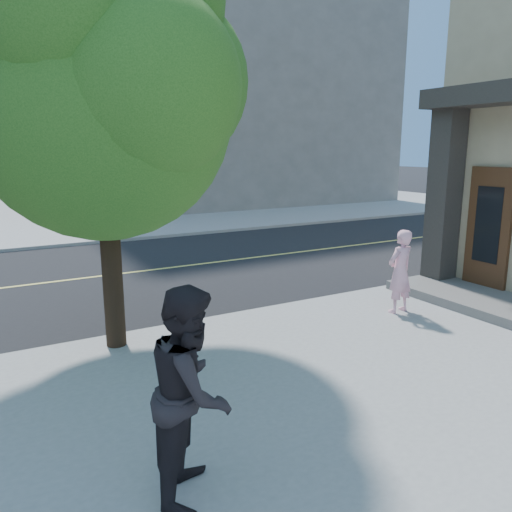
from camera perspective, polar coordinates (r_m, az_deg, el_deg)
sidewalk_ne at (r=32.42m, az=-5.91°, el=6.65°), size 29.00×25.00×0.12m
filler_ne at (r=33.17m, az=-5.73°, el=19.00°), size 18.00×16.00×14.00m
man_on_phone at (r=9.75m, az=16.23°, el=-1.71°), size 0.62×0.44×1.60m
pedestrian at (r=4.58m, az=-7.41°, el=-15.18°), size 1.12×1.19×1.94m
street_tree at (r=7.87m, az=-16.74°, el=18.96°), size 4.73×4.30×6.28m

